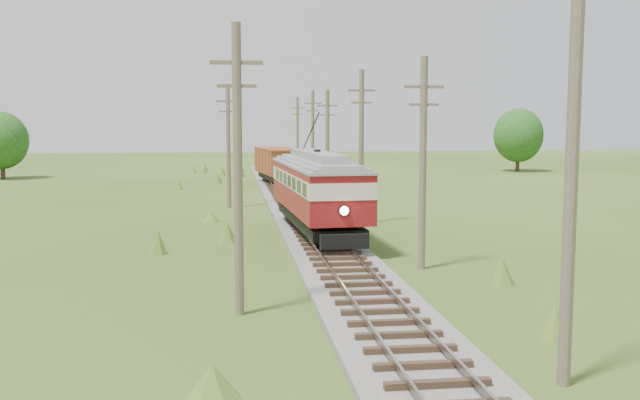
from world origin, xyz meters
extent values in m
cube|color=#605B54|center=(0.00, 34.00, 0.12)|extent=(3.60, 96.00, 0.25)
cube|color=#726659|center=(-0.72, 34.00, 0.48)|extent=(0.08, 96.00, 0.17)
cube|color=#726659|center=(0.72, 34.00, 0.48)|extent=(0.08, 96.00, 0.17)
cube|color=#2D2116|center=(0.00, 34.00, 0.33)|extent=(2.40, 96.00, 0.16)
cube|color=black|center=(0.00, 26.10, 1.04)|extent=(3.18, 11.78, 0.48)
cube|color=maroon|center=(0.00, 26.10, 2.09)|extent=(3.68, 12.82, 1.16)
cube|color=beige|center=(0.00, 26.10, 3.04)|extent=(3.71, 12.88, 0.74)
cube|color=black|center=(0.00, 26.10, 3.04)|extent=(3.71, 12.31, 0.58)
cube|color=maroon|center=(0.00, 26.10, 3.57)|extent=(3.68, 12.82, 0.32)
cube|color=gray|center=(0.00, 26.10, 3.92)|extent=(3.75, 12.95, 0.40)
cube|color=gray|center=(0.00, 26.10, 4.28)|extent=(1.87, 9.56, 0.42)
sphere|color=#FFF2BF|center=(0.37, 19.69, 2.25)|extent=(0.38, 0.38, 0.38)
cylinder|color=black|center=(-0.11, 27.99, 5.47)|extent=(0.35, 4.91, 2.04)
cylinder|color=black|center=(-0.51, 21.26, 0.98)|extent=(0.18, 0.85, 0.84)
cylinder|color=black|center=(1.07, 21.36, 0.98)|extent=(0.18, 0.85, 0.84)
cylinder|color=black|center=(-1.07, 30.83, 0.98)|extent=(0.18, 0.85, 0.84)
cylinder|color=black|center=(0.51, 30.93, 0.98)|extent=(0.18, 0.85, 0.84)
cube|color=black|center=(0.00, 56.09, 0.94)|extent=(3.28, 8.13, 0.55)
cube|color=brown|center=(0.00, 56.09, 2.32)|extent=(3.96, 9.07, 2.19)
cube|color=brown|center=(0.00, 56.09, 3.47)|extent=(4.04, 9.25, 0.13)
cylinder|color=black|center=(-0.48, 53.38, 1.00)|extent=(0.24, 0.89, 0.88)
cylinder|color=black|center=(1.15, 53.59, 1.00)|extent=(0.24, 0.89, 0.88)
cylinder|color=black|center=(-1.15, 58.60, 1.00)|extent=(0.24, 0.89, 0.88)
cylinder|color=black|center=(0.48, 58.81, 1.00)|extent=(0.24, 0.89, 0.88)
cone|color=gray|center=(3.77, 47.31, 0.51)|extent=(2.74, 2.74, 1.03)
cone|color=gray|center=(4.45, 46.46, 0.30)|extent=(1.54, 1.54, 0.60)
cylinder|color=brown|center=(3.10, 5.00, 4.40)|extent=(0.30, 0.30, 8.80)
cylinder|color=brown|center=(3.30, 18.00, 4.30)|extent=(0.30, 0.30, 8.60)
cube|color=brown|center=(3.30, 18.00, 7.40)|extent=(1.60, 0.12, 0.12)
cube|color=brown|center=(3.30, 18.00, 6.70)|extent=(1.20, 0.10, 0.10)
cylinder|color=brown|center=(3.20, 31.00, 4.50)|extent=(0.30, 0.30, 9.00)
cube|color=brown|center=(3.20, 31.00, 7.80)|extent=(1.60, 0.12, 0.12)
cube|color=brown|center=(3.20, 31.00, 7.10)|extent=(1.20, 0.10, 0.10)
cylinder|color=brown|center=(3.00, 44.00, 4.20)|extent=(0.30, 0.30, 8.40)
cube|color=brown|center=(3.00, 44.00, 7.20)|extent=(1.60, 0.12, 0.12)
cube|color=brown|center=(3.00, 44.00, 6.50)|extent=(1.20, 0.10, 0.10)
cylinder|color=brown|center=(3.40, 57.00, 4.45)|extent=(0.30, 0.30, 8.90)
cube|color=brown|center=(3.40, 57.00, 7.70)|extent=(1.60, 0.12, 0.12)
cube|color=brown|center=(3.40, 57.00, 7.00)|extent=(1.20, 0.10, 0.10)
cylinder|color=brown|center=(3.20, 70.00, 4.35)|extent=(0.30, 0.30, 8.70)
cube|color=brown|center=(3.20, 70.00, 7.50)|extent=(1.60, 0.12, 0.12)
cube|color=brown|center=(3.20, 70.00, 6.80)|extent=(1.20, 0.10, 0.10)
cylinder|color=brown|center=(-4.20, 12.00, 4.50)|extent=(0.30, 0.30, 9.00)
cube|color=brown|center=(-4.20, 12.00, 7.80)|extent=(1.60, 0.12, 0.12)
cube|color=brown|center=(-4.20, 12.00, 7.10)|extent=(1.20, 0.10, 0.10)
cylinder|color=brown|center=(-4.50, 40.00, 4.30)|extent=(0.30, 0.30, 8.60)
cube|color=brown|center=(-4.50, 40.00, 7.40)|extent=(1.60, 0.12, 0.12)
cube|color=brown|center=(-4.50, 40.00, 6.70)|extent=(1.20, 0.10, 0.10)
cylinder|color=#38281C|center=(-28.00, 68.00, 1.17)|extent=(0.50, 0.50, 2.34)
ellipsoid|color=#164917|center=(-28.00, 68.00, 4.03)|extent=(5.46, 5.46, 6.01)
cylinder|color=#38281C|center=(30.00, 72.00, 1.26)|extent=(0.50, 0.50, 2.52)
ellipsoid|color=#164917|center=(30.00, 72.00, 4.34)|extent=(5.88, 5.88, 6.47)
camera|label=1|loc=(-4.46, -9.97, 6.05)|focal=40.00mm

